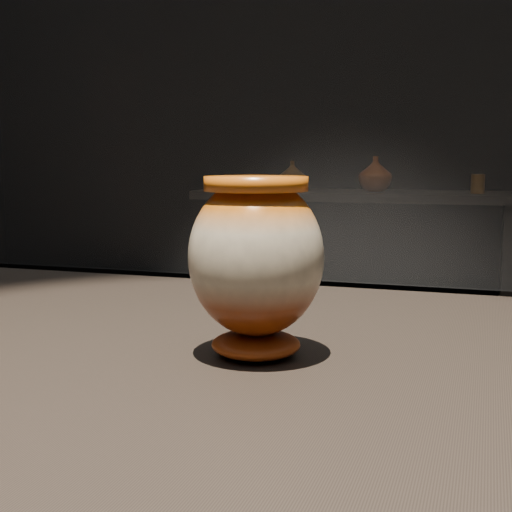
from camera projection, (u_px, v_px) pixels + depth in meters
The scene contains 5 objects.
main_vase at pixel (256, 259), 0.73m from camera, with size 0.17×0.17×0.19m.
back_shelf at pixel (361, 235), 4.32m from camera, with size 2.00×0.60×0.90m.
back_vase_left at pixel (292, 176), 4.38m from camera, with size 0.17×0.17×0.18m, color #8E5714.
back_vase_mid at pixel (375, 174), 4.25m from camera, with size 0.20×0.20×0.21m, color maroon.
back_vase_right at pixel (478, 184), 4.01m from camera, with size 0.08×0.08×0.11m, color #8E5714.
Camera 1 is at (0.40, -0.71, 1.11)m, focal length 50.00 mm.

